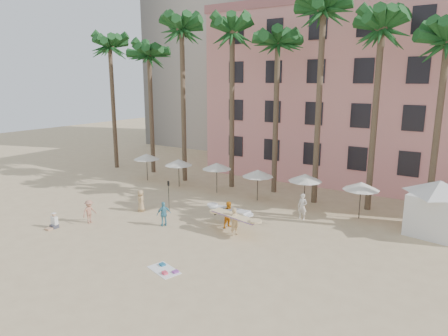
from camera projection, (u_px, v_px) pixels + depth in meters
ground at (163, 261)px, 21.35m from camera, size 120.00×120.00×0.00m
pink_hotel at (403, 96)px, 37.20m from camera, size 35.00×14.00×16.00m
palm_row at (293, 33)px, 30.56m from camera, size 44.40×5.40×16.30m
umbrella_row at (236, 169)px, 32.68m from camera, size 22.50×2.70×2.73m
cabana at (438, 203)px, 24.61m from camera, size 5.23×5.23×3.50m
beach_towel at (165, 270)px, 20.31m from camera, size 2.02×1.49×0.14m
carrier_yellow at (235, 220)px, 24.74m from camera, size 3.06×0.90×1.77m
carrier_white at (229, 214)px, 26.04m from camera, size 3.11×1.23×1.76m
beachgoers at (159, 208)px, 27.46m from camera, size 12.45×9.29×1.83m
paddle at (169, 192)px, 29.46m from camera, size 0.18×0.04×2.23m
seated_man at (54, 223)px, 26.03m from camera, size 0.45×0.78×1.01m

